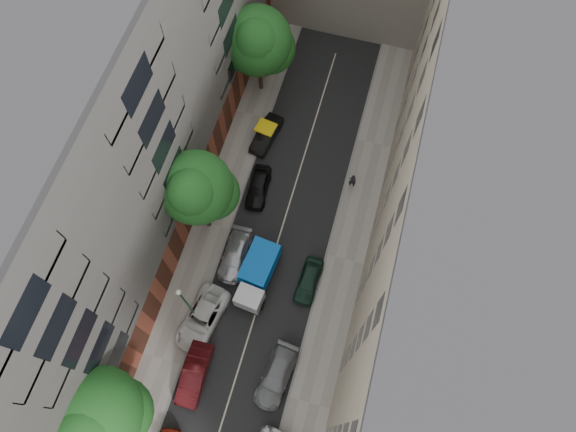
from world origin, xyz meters
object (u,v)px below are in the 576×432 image
(tree_far, at_px, (258,44))
(lamp_post, at_px, (186,302))
(tarp_truck, at_px, (257,275))
(car_left_4, at_px, (258,187))
(car_left_3, at_px, (235,255))
(car_left_1, at_px, (194,374))
(tree_near, at_px, (97,417))
(car_left_2, at_px, (202,318))
(car_left_5, at_px, (266,134))
(car_right_2, at_px, (309,281))
(pedestrian, at_px, (352,181))
(car_right_1, at_px, (276,376))
(tree_mid, at_px, (197,190))

(tree_far, bearing_deg, lamp_post, -86.45)
(tarp_truck, distance_m, car_left_4, 7.70)
(car_left_3, bearing_deg, lamp_post, -106.26)
(car_left_1, relative_size, tree_near, 0.49)
(car_left_2, relative_size, car_left_3, 1.15)
(tarp_truck, xyz_separation_m, lamp_post, (-3.60, -4.00, 3.06))
(lamp_post, bearing_deg, car_left_5, 87.90)
(car_right_2, xyz_separation_m, pedestrian, (1.31, 9.05, 0.34))
(tarp_truck, xyz_separation_m, car_right_2, (3.82, 0.79, -0.66))
(car_left_2, distance_m, car_left_5, 16.50)
(car_left_1, relative_size, car_right_1, 0.96)
(tree_far, bearing_deg, car_left_1, -83.86)
(tree_near, relative_size, pedestrian, 5.49)
(car_left_2, distance_m, tree_mid, 9.56)
(lamp_post, height_order, pedestrian, lamp_post)
(car_left_3, xyz_separation_m, car_left_5, (-0.80, 11.20, 0.03))
(tarp_truck, xyz_separation_m, tree_mid, (-5.02, 3.22, 5.20))
(tree_far, bearing_deg, pedestrian, -36.54)
(car_left_2, relative_size, car_left_5, 1.26)
(tree_near, bearing_deg, pedestrian, 63.77)
(car_left_2, xyz_separation_m, tree_near, (-2.70, -8.03, 5.57))
(tree_mid, bearing_deg, car_right_1, -49.31)
(car_left_5, distance_m, car_right_2, 13.46)
(car_left_3, xyz_separation_m, tree_mid, (-2.82, 2.03, 5.86))
(tree_mid, distance_m, pedestrian, 13.32)
(pedestrian, bearing_deg, car_left_1, 63.50)
(car_left_5, bearing_deg, tree_mid, -92.83)
(tree_mid, height_order, tree_far, tree_mid)
(car_left_5, distance_m, tree_far, 7.43)
(tarp_truck, distance_m, car_left_2, 5.12)
(tarp_truck, height_order, car_left_3, tarp_truck)
(tarp_truck, height_order, tree_mid, tree_mid)
(car_left_1, distance_m, car_right_2, 10.66)
(car_left_3, distance_m, car_left_4, 6.16)
(tarp_truck, relative_size, lamp_post, 0.77)
(tree_near, height_order, lamp_post, tree_near)
(tree_mid, bearing_deg, tree_near, -92.54)
(tarp_truck, relative_size, car_right_1, 1.13)
(car_left_2, bearing_deg, car_left_1, -68.79)
(car_left_4, xyz_separation_m, tree_near, (-3.50, -19.50, 5.60))
(tarp_truck, xyz_separation_m, tree_far, (-4.92, 17.29, 4.62))
(car_left_5, bearing_deg, car_left_2, -80.40)
(car_left_1, height_order, car_left_4, car_left_1)
(tree_near, distance_m, tree_mid, 15.38)
(tarp_truck, height_order, pedestrian, tarp_truck)
(car_left_4, height_order, car_left_5, car_left_4)
(car_left_1, bearing_deg, car_left_3, 88.17)
(tarp_truck, distance_m, car_right_1, 7.43)
(car_right_1, bearing_deg, car_left_3, 132.67)
(tree_far, bearing_deg, car_right_1, -70.78)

